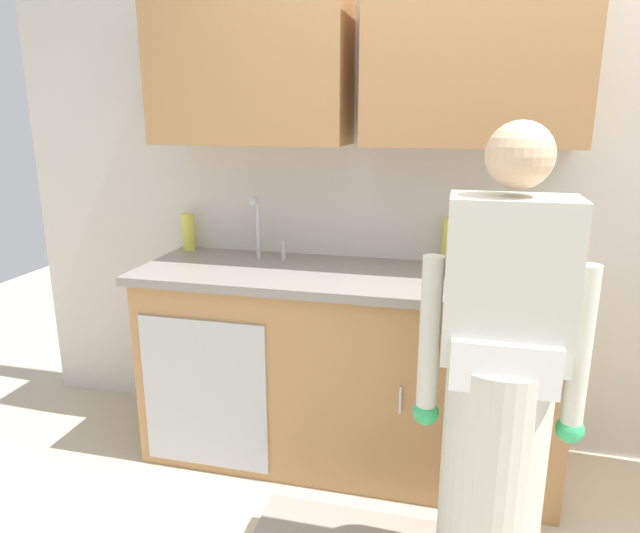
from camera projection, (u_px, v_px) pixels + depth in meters
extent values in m
cube|color=beige|center=(478.00, 177.00, 2.68)|extent=(4.80, 0.10, 2.70)
cube|color=#B27F4C|center=(250.00, 66.00, 2.58)|extent=(0.91, 0.34, 0.70)
cube|color=#B27F4C|center=(474.00, 61.00, 2.36)|extent=(0.91, 0.34, 0.70)
cube|color=#B27F4C|center=(347.00, 371.00, 2.71)|extent=(1.90, 0.60, 0.90)
cube|color=#B7BABF|center=(204.00, 395.00, 2.57)|extent=(0.60, 0.01, 0.72)
cylinder|color=silver|center=(400.00, 400.00, 2.34)|extent=(0.01, 0.01, 0.12)
cylinder|color=silver|center=(509.00, 413.00, 2.24)|extent=(0.01, 0.01, 0.12)
cube|color=gray|center=(348.00, 276.00, 2.59)|extent=(1.96, 0.66, 0.04)
cube|color=#B7BABF|center=(256.00, 271.00, 2.69)|extent=(0.50, 0.36, 0.03)
cylinder|color=#B7BABF|center=(258.00, 229.00, 2.80)|extent=(0.02, 0.02, 0.30)
sphere|color=#B7BABF|center=(253.00, 202.00, 2.70)|extent=(0.04, 0.04, 0.04)
cylinder|color=#B7BABF|center=(283.00, 250.00, 2.79)|extent=(0.02, 0.02, 0.10)
cylinder|color=beige|center=(491.00, 479.00, 1.92)|extent=(0.34, 0.34, 0.88)
cube|color=beige|center=(509.00, 281.00, 1.74)|extent=(0.38, 0.22, 0.52)
sphere|color=#D3AF87|center=(520.00, 155.00, 1.64)|extent=(0.20, 0.20, 0.20)
cube|color=white|center=(505.00, 369.00, 1.69)|extent=(0.32, 0.04, 0.16)
cylinder|color=beige|center=(430.00, 337.00, 1.87)|extent=(0.07, 0.07, 0.55)
sphere|color=#33B266|center=(426.00, 412.00, 1.94)|extent=(0.09, 0.09, 0.09)
cylinder|color=beige|center=(580.00, 350.00, 1.76)|extent=(0.07, 0.07, 0.55)
sphere|color=#33B266|center=(570.00, 429.00, 1.83)|extent=(0.09, 0.09, 0.09)
cylinder|color=#D8D14C|center=(546.00, 247.00, 2.55)|extent=(0.07, 0.07, 0.24)
cylinder|color=#D8D14C|center=(188.00, 232.00, 2.99)|extent=(0.07, 0.07, 0.19)
cylinder|color=#D8D14C|center=(448.00, 242.00, 2.67)|extent=(0.06, 0.06, 0.23)
cylinder|color=white|center=(496.00, 268.00, 2.46)|extent=(0.08, 0.08, 0.11)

